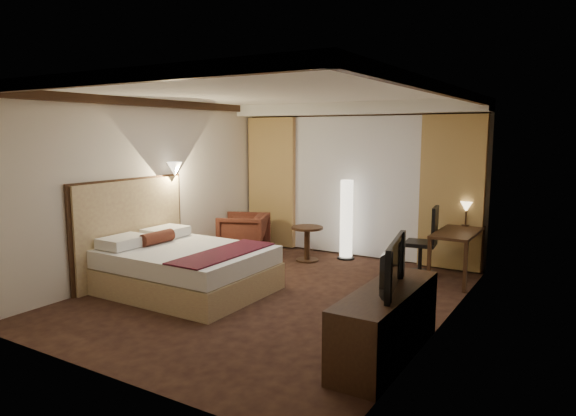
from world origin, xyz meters
The scene contains 21 objects.
floor centered at (0.00, 0.00, 0.00)m, with size 4.50×5.50×0.01m, color black.
ceiling centered at (0.00, 0.00, 2.70)m, with size 4.50×5.50×0.01m, color white.
back_wall centered at (0.00, 2.75, 1.35)m, with size 4.50×0.02×2.70m, color beige.
left_wall centered at (-2.25, 0.00, 1.35)m, with size 0.02×5.50×2.70m, color beige.
right_wall centered at (2.25, 0.00, 1.35)m, with size 0.02×5.50×2.70m, color beige.
crown_molding centered at (0.00, 0.00, 2.64)m, with size 4.50×5.50×0.12m, color black, non-canonical shape.
soffit centered at (0.00, 2.50, 2.60)m, with size 4.50×0.50×0.20m, color white.
curtain_sheer centered at (0.00, 2.67, 1.25)m, with size 2.48×0.04×2.45m, color silver.
curtain_left_drape centered at (-1.70, 2.61, 1.25)m, with size 1.00×0.14×2.45m, color tan.
curtain_right_drape centered at (1.70, 2.61, 1.25)m, with size 1.00×0.14×2.45m, color tan.
wall_sconce centered at (-2.09, 0.38, 1.62)m, with size 0.24×0.24×0.24m, color white, non-canonical shape.
bed centered at (-1.12, -0.46, 0.31)m, with size 2.15×1.68×0.63m, color white, non-canonical shape.
headboard centered at (-2.20, -0.46, 0.75)m, with size 0.12×1.98×1.50m, color tan, non-canonical shape.
armchair centered at (-1.71, 1.68, 0.42)m, with size 0.81×0.76×0.83m, color #4B2116.
side_table centered at (-0.53, 1.91, 0.30)m, with size 0.54×0.54×0.60m, color black, non-canonical shape.
floor_lamp centered at (-0.02, 2.38, 0.70)m, with size 0.29×0.29×1.40m, color white, non-canonical shape.
desk centered at (1.95, 2.05, 0.38)m, with size 0.55×1.26×0.75m, color black, non-canonical shape.
desk_lamp centered at (1.95, 2.53, 0.92)m, with size 0.18×0.18×0.34m, color #FFD899, non-canonical shape.
office_chair centered at (1.41, 2.00, 0.55)m, with size 0.53×0.53×1.09m, color black, non-canonical shape.
dresser centered at (2.00, -1.04, 0.34)m, with size 0.50×1.76×0.69m, color black, non-canonical shape.
television centered at (1.97, -1.04, 0.98)m, with size 1.01×0.58×0.13m, color black.
Camera 1 is at (3.67, -5.64, 2.19)m, focal length 32.00 mm.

